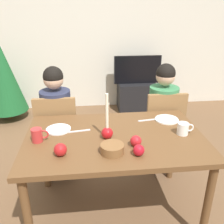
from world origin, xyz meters
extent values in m
plane|color=brown|center=(0.00, 0.00, 0.00)|extent=(7.68, 7.68, 0.00)
cube|color=beige|center=(0.00, 2.60, 1.30)|extent=(6.40, 0.10, 2.60)
cube|color=brown|center=(0.00, 0.00, 0.73)|extent=(1.40, 0.90, 0.04)
cylinder|color=brown|center=(-0.64, -0.39, 0.35)|extent=(0.06, 0.06, 0.71)
cylinder|color=brown|center=(0.64, -0.39, 0.35)|extent=(0.06, 0.06, 0.71)
cylinder|color=brown|center=(-0.64, 0.39, 0.35)|extent=(0.06, 0.06, 0.71)
cylinder|color=brown|center=(0.64, 0.39, 0.35)|extent=(0.06, 0.06, 0.71)
cube|color=olive|center=(-0.52, 0.69, 0.43)|extent=(0.40, 0.40, 0.04)
cube|color=olive|center=(-0.52, 0.51, 0.68)|extent=(0.40, 0.04, 0.45)
cylinder|color=olive|center=(-0.35, 0.86, 0.21)|extent=(0.04, 0.04, 0.41)
cylinder|color=olive|center=(-0.69, 0.86, 0.21)|extent=(0.04, 0.04, 0.41)
cylinder|color=olive|center=(-0.35, 0.52, 0.21)|extent=(0.04, 0.04, 0.41)
cylinder|color=olive|center=(-0.69, 0.52, 0.21)|extent=(0.04, 0.04, 0.41)
cube|color=olive|center=(0.59, 0.69, 0.43)|extent=(0.40, 0.40, 0.04)
cube|color=olive|center=(0.59, 0.51, 0.68)|extent=(0.40, 0.04, 0.45)
cylinder|color=olive|center=(0.76, 0.86, 0.21)|extent=(0.04, 0.04, 0.41)
cylinder|color=olive|center=(0.42, 0.86, 0.21)|extent=(0.04, 0.04, 0.41)
cylinder|color=olive|center=(0.76, 0.52, 0.21)|extent=(0.04, 0.04, 0.41)
cylinder|color=olive|center=(0.42, 0.52, 0.21)|extent=(0.04, 0.04, 0.41)
cube|color=#33384C|center=(-0.52, 0.64, 0.23)|extent=(0.28, 0.28, 0.45)
cylinder|color=#282D47|center=(-0.52, 0.64, 0.69)|extent=(0.30, 0.30, 0.48)
sphere|color=tan|center=(-0.52, 0.64, 1.04)|extent=(0.19, 0.19, 0.19)
sphere|color=black|center=(-0.52, 0.64, 1.07)|extent=(0.19, 0.19, 0.19)
cube|color=#33384C|center=(0.59, 0.64, 0.23)|extent=(0.28, 0.28, 0.45)
cylinder|color=#387A4C|center=(0.59, 0.64, 0.69)|extent=(0.30, 0.30, 0.48)
sphere|color=tan|center=(0.59, 0.64, 1.04)|extent=(0.19, 0.19, 0.19)
sphere|color=black|center=(0.59, 0.64, 1.07)|extent=(0.19, 0.19, 0.19)
cube|color=black|center=(0.66, 2.30, 0.24)|extent=(0.64, 0.40, 0.48)
cube|color=black|center=(0.66, 2.30, 0.71)|extent=(0.79, 0.04, 0.46)
cube|color=black|center=(0.66, 2.30, 0.71)|extent=(0.76, 0.05, 0.46)
cylinder|color=brown|center=(-1.46, 2.15, 0.07)|extent=(0.08, 0.08, 0.14)
cone|color=#195628|center=(-1.46, 2.15, 0.70)|extent=(0.62, 0.62, 1.12)
sphere|color=red|center=(-0.06, -0.03, 0.80)|extent=(0.09, 0.09, 0.09)
cylinder|color=#EFE5C6|center=(-0.06, -0.03, 0.98)|extent=(0.02, 0.02, 0.27)
cylinder|color=silver|center=(-0.45, 0.15, 0.76)|extent=(0.20, 0.20, 0.01)
cylinder|color=white|center=(0.50, 0.24, 0.76)|extent=(0.21, 0.21, 0.01)
cylinder|color=#B72D2D|center=(-0.59, -0.02, 0.80)|extent=(0.08, 0.08, 0.10)
torus|color=#B72D2D|center=(-0.54, -0.02, 0.81)|extent=(0.07, 0.01, 0.07)
cylinder|color=white|center=(0.54, -0.03, 0.80)|extent=(0.09, 0.09, 0.10)
torus|color=white|center=(0.60, -0.03, 0.80)|extent=(0.07, 0.01, 0.07)
cube|color=silver|center=(-0.28, 0.11, 0.75)|extent=(0.18, 0.04, 0.01)
cube|color=silver|center=(0.33, 0.25, 0.75)|extent=(0.18, 0.04, 0.01)
cylinder|color=brown|center=(-0.05, -0.24, 0.78)|extent=(0.16, 0.16, 0.07)
sphere|color=#AF1A1C|center=(-0.40, -0.23, 0.79)|extent=(0.09, 0.09, 0.09)
sphere|color=red|center=(0.13, -0.17, 0.79)|extent=(0.08, 0.08, 0.08)
sphere|color=#B0121F|center=(0.13, -0.29, 0.79)|extent=(0.08, 0.08, 0.08)
camera|label=1|loc=(-0.21, -1.70, 1.69)|focal=39.75mm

